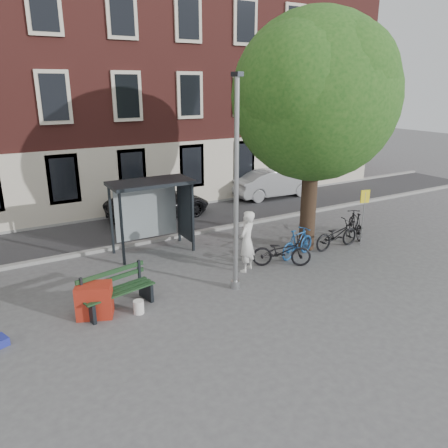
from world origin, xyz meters
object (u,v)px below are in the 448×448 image
bike_c (282,251)px  bike_d (355,224)px  painter (247,241)px  bike_b (298,243)px  bus_shelter (161,199)px  car_silver (273,183)px  notice_sign (364,204)px  car_dark (159,203)px  bike_a (337,235)px  red_stand (94,300)px  lamppost (236,198)px  bench (117,292)px

bike_c → bike_d: size_ratio=1.12×
painter → bike_b: (2.20, 0.11, -0.49)m
bike_c → bus_shelter: bearing=69.6°
bus_shelter → car_silver: size_ratio=0.62×
notice_sign → bike_d: bearing=71.2°
car_dark → car_silver: bearing=-92.7°
bike_a → notice_sign: bearing=-103.3°
red_stand → bike_b: bearing=4.5°
lamppost → car_dark: bearing=84.1°
car_dark → bike_d: bearing=-145.3°
bench → bike_b: bike_b is taller
bike_c → red_stand: 6.24m
bike_d → notice_sign: size_ratio=0.82×
painter → notice_sign: (5.03, -0.18, 0.58)m
bench → bike_d: size_ratio=1.20×
bus_shelter → bike_d: bearing=-20.1°
bike_a → notice_sign: 1.51m
red_stand → car_silver: bearing=34.4°
bike_a → bike_b: (-1.78, 0.06, -0.00)m
lamppost → bike_d: (6.50, 1.50, -2.26)m
car_silver → painter: bearing=140.7°
lamppost → bike_a: bearing=10.9°
bike_a → car_silver: bearing=-20.4°
bus_shelter → bench: size_ratio=1.36×
painter → notice_sign: notice_sign is taller
bike_b → bike_d: bike_d is taller
car_dark → bike_b: bearing=-167.9°
car_dark → red_stand: (-4.85, -7.46, -0.21)m
car_silver → lamppost: bearing=140.0°
car_silver → bus_shelter: bearing=119.7°
bus_shelter → bike_a: size_ratio=1.44×
lamppost → bench: lamppost is taller
bench → red_stand: 0.64m
bench → bike_d: bearing=-7.1°
bike_a → car_silver: 7.89m
lamppost → red_stand: lamppost is taller
car_silver → bench: bearing=127.5°
bike_c → notice_sign: (3.80, 0.07, 1.07)m
bike_d → car_dark: car_dark is taller
painter → notice_sign: bearing=146.0°
car_dark → red_stand: bearing=140.2°
bench → bike_a: size_ratio=1.06×
lamppost → bike_b: bearing=17.8°
bike_b → bike_d: (3.32, 0.48, 0.01)m
bike_b → bike_c: 1.04m
bench → car_dark: size_ratio=0.44×
bike_d → red_stand: bearing=35.8°
bike_c → car_dark: car_dark is taller
bus_shelter → bench: bearing=-128.2°
lamppost → bench: (-3.40, 0.57, -2.31)m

